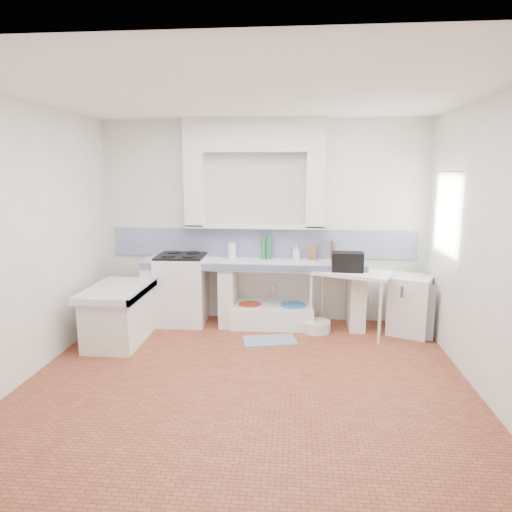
# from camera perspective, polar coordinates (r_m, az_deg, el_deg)

# --- Properties ---
(floor) EXTENTS (4.50, 4.50, 0.00)m
(floor) POSITION_cam_1_polar(r_m,az_deg,el_deg) (4.89, -1.09, -15.00)
(floor) COLOR #9B4A32
(floor) RESTS_ON ground
(ceiling) EXTENTS (4.50, 4.50, 0.00)m
(ceiling) POSITION_cam_1_polar(r_m,az_deg,el_deg) (4.46, -1.22, 19.47)
(ceiling) COLOR white
(ceiling) RESTS_ON ground
(wall_back) EXTENTS (4.50, 0.00, 4.50)m
(wall_back) POSITION_cam_1_polar(r_m,az_deg,el_deg) (6.44, 0.80, 4.27)
(wall_back) COLOR white
(wall_back) RESTS_ON ground
(wall_front) EXTENTS (4.50, 0.00, 4.50)m
(wall_front) POSITION_cam_1_polar(r_m,az_deg,el_deg) (2.53, -6.13, -5.87)
(wall_front) COLOR white
(wall_front) RESTS_ON ground
(wall_left) EXTENTS (0.00, 4.50, 4.50)m
(wall_left) POSITION_cam_1_polar(r_m,az_deg,el_deg) (5.21, -26.57, 1.62)
(wall_left) COLOR white
(wall_left) RESTS_ON ground
(wall_right) EXTENTS (0.00, 4.50, 4.50)m
(wall_right) POSITION_cam_1_polar(r_m,az_deg,el_deg) (4.78, 26.77, 0.87)
(wall_right) COLOR white
(wall_right) RESTS_ON ground
(alcove_mass) EXTENTS (1.90, 0.25, 0.45)m
(alcove_mass) POSITION_cam_1_polar(r_m,az_deg,el_deg) (6.30, -0.20, 14.84)
(alcove_mass) COLOR white
(alcove_mass) RESTS_ON ground
(window_frame) EXTENTS (0.35, 0.86, 1.06)m
(window_frame) POSITION_cam_1_polar(r_m,az_deg,el_deg) (5.93, 24.31, 4.72)
(window_frame) COLOR #321C10
(window_frame) RESTS_ON ground
(lace_valance) EXTENTS (0.01, 0.84, 0.24)m
(lace_valance) POSITION_cam_1_polar(r_m,az_deg,el_deg) (5.86, 23.25, 8.47)
(lace_valance) COLOR white
(lace_valance) RESTS_ON ground
(counter_slab) EXTENTS (3.00, 0.60, 0.08)m
(counter_slab) POSITION_cam_1_polar(r_m,az_deg,el_deg) (6.24, -0.34, -0.96)
(counter_slab) COLOR white
(counter_slab) RESTS_ON ground
(counter_lip) EXTENTS (3.00, 0.04, 0.10)m
(counter_lip) POSITION_cam_1_polar(r_m,az_deg,el_deg) (5.96, -0.60, -1.51)
(counter_lip) COLOR navy
(counter_lip) RESTS_ON ground
(counter_pier_left) EXTENTS (0.20, 0.55, 0.82)m
(counter_pier_left) POSITION_cam_1_polar(r_m,az_deg,el_deg) (6.62, -12.53, -4.54)
(counter_pier_left) COLOR white
(counter_pier_left) RESTS_ON ground
(counter_pier_mid) EXTENTS (0.20, 0.55, 0.82)m
(counter_pier_mid) POSITION_cam_1_polar(r_m,az_deg,el_deg) (6.38, -3.47, -4.87)
(counter_pier_mid) COLOR white
(counter_pier_mid) RESTS_ON ground
(counter_pier_right) EXTENTS (0.20, 0.55, 0.82)m
(counter_pier_right) POSITION_cam_1_polar(r_m,az_deg,el_deg) (6.37, 12.36, -5.14)
(counter_pier_right) COLOR white
(counter_pier_right) RESTS_ON ground
(peninsula_top) EXTENTS (0.70, 1.10, 0.08)m
(peninsula_top) POSITION_cam_1_polar(r_m,az_deg,el_deg) (5.90, -16.82, -4.11)
(peninsula_top) COLOR white
(peninsula_top) RESTS_ON ground
(peninsula_base) EXTENTS (0.60, 1.00, 0.62)m
(peninsula_base) POSITION_cam_1_polar(r_m,az_deg,el_deg) (5.99, -16.64, -7.35)
(peninsula_base) COLOR white
(peninsula_base) RESTS_ON ground
(peninsula_lip) EXTENTS (0.04, 1.10, 0.10)m
(peninsula_lip) POSITION_cam_1_polar(r_m,az_deg,el_deg) (5.78, -13.78, -4.25)
(peninsula_lip) COLOR navy
(peninsula_lip) RESTS_ON ground
(backsplash) EXTENTS (4.27, 0.03, 0.40)m
(backsplash) POSITION_cam_1_polar(r_m,az_deg,el_deg) (6.46, 0.78, 1.61)
(backsplash) COLOR navy
(backsplash) RESTS_ON ground
(stove) EXTENTS (0.68, 0.66, 0.94)m
(stove) POSITION_cam_1_polar(r_m,az_deg,el_deg) (6.50, -9.16, -4.17)
(stove) COLOR white
(stove) RESTS_ON ground
(sink) EXTENTS (1.12, 0.62, 0.27)m
(sink) POSITION_cam_1_polar(r_m,az_deg,el_deg) (6.40, 2.04, -7.40)
(sink) COLOR white
(sink) RESTS_ON ground
(side_table) EXTENTS (1.14, 0.90, 0.04)m
(side_table) POSITION_cam_1_polar(r_m,az_deg,el_deg) (6.15, 11.55, -5.61)
(side_table) COLOR white
(side_table) RESTS_ON ground
(fridge) EXTENTS (0.65, 0.65, 0.76)m
(fridge) POSITION_cam_1_polar(r_m,az_deg,el_deg) (6.34, 18.63, -5.80)
(fridge) COLOR white
(fridge) RESTS_ON ground
(bucket_red) EXTENTS (0.38, 0.38, 0.30)m
(bucket_red) POSITION_cam_1_polar(r_m,az_deg,el_deg) (6.38, -0.74, -7.28)
(bucket_red) COLOR #B53B19
(bucket_red) RESTS_ON ground
(bucket_orange) EXTENTS (0.37, 0.37, 0.26)m
(bucket_orange) POSITION_cam_1_polar(r_m,az_deg,el_deg) (6.40, 1.21, -7.43)
(bucket_orange) COLOR orange
(bucket_orange) RESTS_ON ground
(bucket_blue) EXTENTS (0.39, 0.39, 0.32)m
(bucket_blue) POSITION_cam_1_polar(r_m,az_deg,el_deg) (6.34, 4.61, -7.36)
(bucket_blue) COLOR #2B75BD
(bucket_blue) RESTS_ON ground
(basin_white) EXTENTS (0.46, 0.46, 0.14)m
(basin_white) POSITION_cam_1_polar(r_m,az_deg,el_deg) (6.21, 7.52, -8.66)
(basin_white) COLOR white
(basin_white) RESTS_ON ground
(water_bottle_a) EXTENTS (0.10, 0.10, 0.31)m
(water_bottle_a) POSITION_cam_1_polar(r_m,az_deg,el_deg) (6.51, 1.26, -6.90)
(water_bottle_a) COLOR silver
(water_bottle_a) RESTS_ON ground
(water_bottle_b) EXTENTS (0.09, 0.09, 0.27)m
(water_bottle_b) POSITION_cam_1_polar(r_m,az_deg,el_deg) (6.50, 3.10, -7.10)
(water_bottle_b) COLOR silver
(water_bottle_b) RESTS_ON ground
(black_bag) EXTENTS (0.40, 0.24, 0.25)m
(black_bag) POSITION_cam_1_polar(r_m,az_deg,el_deg) (5.99, 11.31, -0.71)
(black_bag) COLOR black
(black_bag) RESTS_ON side_table
(green_bottle_a) EXTENTS (0.07, 0.07, 0.31)m
(green_bottle_a) POSITION_cam_1_polar(r_m,az_deg,el_deg) (6.34, 0.93, 0.99)
(green_bottle_a) COLOR #206F3E
(green_bottle_a) RESTS_ON counter_slab
(green_bottle_b) EXTENTS (0.08, 0.08, 0.33)m
(green_bottle_b) POSITION_cam_1_polar(r_m,az_deg,el_deg) (6.33, 1.59, 1.07)
(green_bottle_b) COLOR #206F3E
(green_bottle_b) RESTS_ON counter_slab
(knife_block) EXTENTS (0.12, 0.10, 0.21)m
(knife_block) POSITION_cam_1_polar(r_m,az_deg,el_deg) (6.33, 7.06, 0.46)
(knife_block) COLOR brown
(knife_block) RESTS_ON counter_slab
(cutting_board) EXTENTS (0.04, 0.20, 0.27)m
(cutting_board) POSITION_cam_1_polar(r_m,az_deg,el_deg) (6.34, 9.49, 0.69)
(cutting_board) COLOR brown
(cutting_board) RESTS_ON counter_slab
(paper_towel) EXTENTS (0.13, 0.13, 0.22)m
(paper_towel) POSITION_cam_1_polar(r_m,az_deg,el_deg) (6.38, -3.02, 0.67)
(paper_towel) COLOR white
(paper_towel) RESTS_ON counter_slab
(soap_bottle) EXTENTS (0.10, 0.11, 0.20)m
(soap_bottle) POSITION_cam_1_polar(r_m,az_deg,el_deg) (6.32, 5.01, 0.46)
(soap_bottle) COLOR white
(soap_bottle) RESTS_ON counter_slab
(rug) EXTENTS (0.72, 0.51, 0.01)m
(rug) POSITION_cam_1_polar(r_m,az_deg,el_deg) (5.87, 1.68, -10.43)
(rug) COLOR #385791
(rug) RESTS_ON ground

